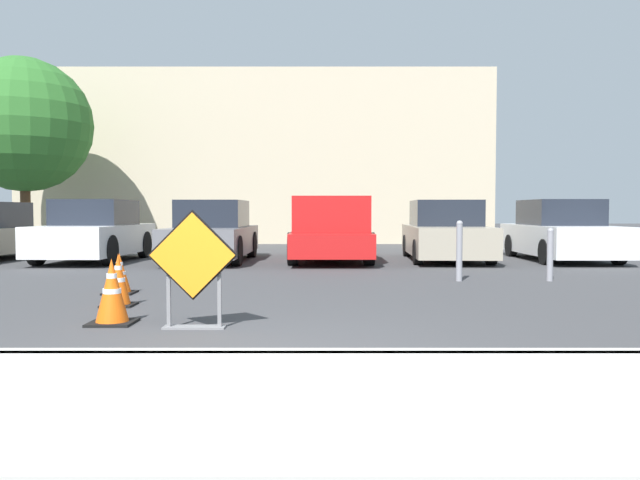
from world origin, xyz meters
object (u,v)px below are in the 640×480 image
bollard_second (549,253)px  traffic_cone_third (119,274)px  pickup_truck (329,233)px  parked_car_fourth (445,233)px  traffic_cone_second (117,281)px  parked_car_second (94,233)px  road_closed_sign (192,266)px  bollard_nearest (458,249)px  traffic_cone_nearest (111,292)px  parked_car_fifth (559,233)px  parked_car_third (212,233)px

bollard_second → traffic_cone_third: bearing=-166.6°
pickup_truck → parked_car_fourth: size_ratio=1.13×
traffic_cone_second → parked_car_second: (-3.00, 7.43, 0.38)m
bollard_second → pickup_truck: bearing=131.3°
road_closed_sign → parked_car_second: (-4.33, 9.05, 0.04)m
traffic_cone_third → bollard_nearest: size_ratio=0.57×
pickup_truck → bollard_nearest: (2.27, -4.44, -0.15)m
traffic_cone_nearest → bollard_second: size_ratio=0.77×
road_closed_sign → pickup_truck: 9.17m
traffic_cone_second → traffic_cone_third: (-0.39, 1.24, -0.04)m
pickup_truck → parked_car_fourth: (2.97, 0.33, -0.03)m
parked_car_fifth → bollard_nearest: size_ratio=4.01×
traffic_cone_nearest → bollard_nearest: (4.86, 4.29, 0.22)m
traffic_cone_second → traffic_cone_third: size_ratio=1.11×
traffic_cone_second → parked_car_fifth: parked_car_fifth is taller
traffic_cone_nearest → traffic_cone_third: (-0.74, 2.57, -0.06)m
road_closed_sign → bollard_nearest: road_closed_sign is taller
parked_car_third → parked_car_fifth: bearing=-176.8°
road_closed_sign → traffic_cone_nearest: (-0.97, 0.30, -0.32)m
road_closed_sign → parked_car_fourth: (4.59, 9.36, 0.02)m
traffic_cone_third → parked_car_fifth: size_ratio=0.14×
bollard_nearest → road_closed_sign: bearing=-130.3°
traffic_cone_nearest → parked_car_third: bearing=92.5°
road_closed_sign → bollard_nearest: size_ratio=1.17×
traffic_cone_nearest → bollard_second: bearing=33.4°
road_closed_sign → traffic_cone_nearest: bearing=163.1°
road_closed_sign → traffic_cone_nearest: size_ratio=1.74×
traffic_cone_nearest → parked_car_second: 9.38m
parked_car_fourth → bollard_nearest: (-0.71, -4.78, -0.12)m
parked_car_fifth → bollard_second: 5.23m
parked_car_second → road_closed_sign: bearing=117.6°
road_closed_sign → bollard_nearest: bearing=49.7°
parked_car_third → road_closed_sign: bearing=99.6°
pickup_truck → parked_car_fifth: (5.95, 0.37, -0.02)m
traffic_cone_nearest → parked_car_fourth: size_ratio=0.17×
pickup_truck → parked_car_third: bearing=-1.0°
pickup_truck → traffic_cone_nearest: bearing=73.4°
parked_car_fifth → parked_car_fourth: bearing=0.9°
traffic_cone_second → parked_car_fifth: size_ratio=0.16×
bollard_nearest → bollard_second: bearing=-0.0°
road_closed_sign → parked_car_third: parked_car_third is taller
traffic_cone_nearest → pickup_truck: pickup_truck is taller
pickup_truck → bollard_nearest: size_ratio=4.59×
traffic_cone_nearest → traffic_cone_second: traffic_cone_nearest is taller
parked_car_second → parked_car_fourth: parked_car_second is taller
traffic_cone_second → traffic_cone_nearest: bearing=-75.0°
traffic_cone_third → parked_car_fourth: (6.31, 6.50, 0.39)m
pickup_truck → traffic_cone_third: bearing=61.6°
traffic_cone_nearest → traffic_cone_second: bearing=105.0°
bollard_second → traffic_cone_nearest: bearing=-146.6°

